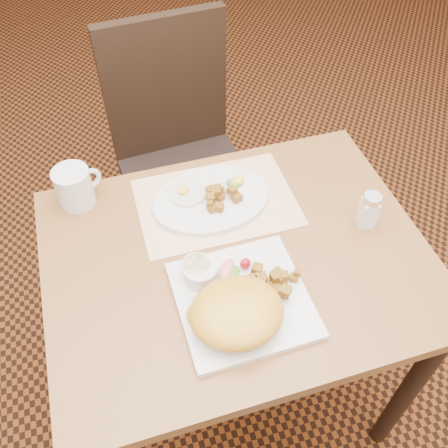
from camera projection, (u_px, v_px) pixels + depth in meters
ground at (233, 385)px, 1.74m from camera, size 8.00×8.00×0.00m
table at (237, 281)px, 1.26m from camera, size 0.90×0.70×0.75m
chair_far at (180, 149)px, 1.74m from camera, size 0.45×0.46×0.97m
placemat at (216, 202)px, 1.28m from camera, size 0.40×0.28×0.00m
plate_square at (243, 300)px, 1.08m from camera, size 0.28×0.28×0.02m
plate_oval at (211, 200)px, 1.28m from camera, size 0.32×0.25×0.02m
hollandaise_mound at (236, 313)px, 1.02m from camera, size 0.20×0.18×0.07m
ramekin at (200, 272)px, 1.10m from camera, size 0.08×0.08×0.04m
garnish_sq at (232, 268)px, 1.12m from camera, size 0.09×0.07×0.03m
fried_egg at (186, 192)px, 1.28m from camera, size 0.10×0.10×0.02m
garnish_ov at (236, 181)px, 1.30m from camera, size 0.06×0.04×0.02m
salt_shaker at (369, 210)px, 1.20m from camera, size 0.05×0.05×0.10m
coffee_mug at (75, 187)px, 1.25m from camera, size 0.12×0.09×0.10m
home_fries_sq at (274, 280)px, 1.09m from camera, size 0.13×0.10×0.04m
home_fries_ov at (219, 196)px, 1.25m from camera, size 0.10×0.08×0.04m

